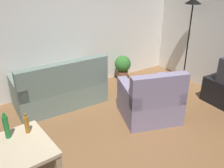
{
  "coord_description": "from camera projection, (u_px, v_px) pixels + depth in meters",
  "views": [
    {
      "loc": [
        -1.71,
        -2.44,
        2.41
      ],
      "look_at": [
        0.1,
        0.5,
        0.75
      ],
      "focal_mm": 40.43,
      "sensor_mm": 36.0,
      "label": 1
    }
  ],
  "objects": [
    {
      "name": "armchair",
      "position": [
        151.0,
        101.0,
        4.22
      ],
      "size": [
        1.11,
        1.07,
        0.92
      ],
      "rotation": [
        0.0,
        0.0,
        2.84
      ],
      "color": "gray",
      "rests_on": "ground_plane"
    },
    {
      "name": "wall_rear",
      "position": [
        61.0,
        24.0,
        4.83
      ],
      "size": [
        5.2,
        0.1,
        2.7
      ],
      "primitive_type": "cube",
      "color": "silver",
      "rests_on": "ground_plane"
    },
    {
      "name": "torchiere_lamp",
      "position": [
        191.0,
        19.0,
        4.96
      ],
      "size": [
        0.32,
        0.32,
        1.81
      ],
      "color": "black",
      "rests_on": "ground_plane"
    },
    {
      "name": "couch",
      "position": [
        60.0,
        89.0,
        4.65
      ],
      "size": [
        1.62,
        0.84,
        0.92
      ],
      "rotation": [
        0.0,
        0.0,
        3.14
      ],
      "color": "slate",
      "rests_on": "ground_plane"
    },
    {
      "name": "potted_plant",
      "position": [
        123.0,
        66.0,
        5.63
      ],
      "size": [
        0.36,
        0.36,
        0.57
      ],
      "color": "brown",
      "rests_on": "ground_plane"
    },
    {
      "name": "bottle_green",
      "position": [
        6.0,
        127.0,
        2.59
      ],
      "size": [
        0.06,
        0.06,
        0.3
      ],
      "color": "#1E722D",
      "rests_on": "desk"
    },
    {
      "name": "bottle_amber",
      "position": [
        27.0,
        124.0,
        2.68
      ],
      "size": [
        0.05,
        0.05,
        0.24
      ],
      "color": "#9E6019",
      "rests_on": "desk"
    },
    {
      "name": "ground_plane",
      "position": [
        124.0,
        144.0,
        3.73
      ],
      "size": [
        5.2,
        4.4,
        0.02
      ],
      "primitive_type": "cube",
      "color": "brown"
    }
  ]
}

